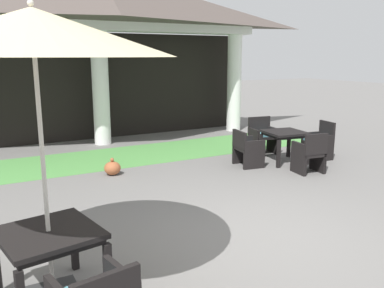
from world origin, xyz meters
The scene contains 11 objects.
ground_plane centered at (0.00, 0.00, 0.00)m, with size 60.00×60.00×0.00m, color slate.
background_pavilion centered at (0.00, 7.13, 3.60)m, with size 10.05×2.71×4.66m.
lawn_strip centered at (0.00, 5.33, 0.00)m, with size 11.85×2.11×0.01m, color #519347.
patio_table_near_foreground centered at (-2.69, -0.10, 0.64)m, with size 1.05×1.05×0.74m.
patio_umbrella_near_foreground centered at (-2.69, -0.10, 2.62)m, with size 2.59×2.59×2.92m.
patio_table_mid_left centered at (3.09, 3.02, 0.63)m, with size 0.96×0.96×0.73m.
patio_chair_mid_left_east centered at (4.05, 2.88, 0.40)m, with size 0.63×0.62×0.89m.
patio_chair_mid_left_north centered at (3.22, 3.98, 0.43)m, with size 0.70×0.62×0.91m.
patio_chair_mid_left_west centered at (2.13, 3.15, 0.39)m, with size 0.59×0.67×0.81m.
patio_chair_mid_left_south centered at (2.95, 2.06, 0.41)m, with size 0.62×0.58×0.87m.
terracotta_urn centered at (-0.74, 3.91, 0.15)m, with size 0.34×0.34×0.36m.
Camera 1 is at (-3.27, -4.12, 2.43)m, focal length 38.57 mm.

